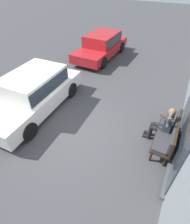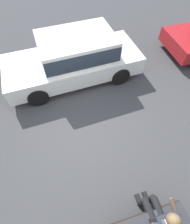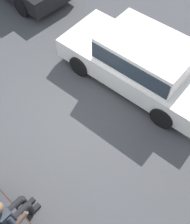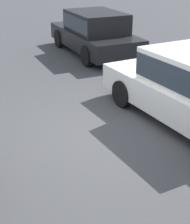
{
  "view_description": "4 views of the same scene",
  "coord_description": "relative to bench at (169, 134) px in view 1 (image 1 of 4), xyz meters",
  "views": [
    {
      "loc": [
        3.58,
        2.6,
        4.4
      ],
      "look_at": [
        -0.09,
        0.67,
        0.93
      ],
      "focal_mm": 28.0,
      "sensor_mm": 36.0,
      "label": 1
    },
    {
      "loc": [
        0.4,
        2.6,
        4.34
      ],
      "look_at": [
        -0.23,
        0.39,
        1.04
      ],
      "focal_mm": 28.0,
      "sensor_mm": 36.0,
      "label": 2
    },
    {
      "loc": [
        -2.9,
        2.6,
        6.08
      ],
      "look_at": [
        -0.53,
        0.05,
        0.91
      ],
      "focal_mm": 45.0,
      "sensor_mm": 36.0,
      "label": 3
    },
    {
      "loc": [
        -5.21,
        2.6,
        3.18
      ],
      "look_at": [
        -0.72,
        0.46,
        0.91
      ],
      "focal_mm": 55.0,
      "sensor_mm": 36.0,
      "label": 4
    }
  ],
  "objects": [
    {
      "name": "bench",
      "position": [
        0.0,
        0.0,
        0.0
      ],
      "size": [
        1.59,
        0.55,
        1.01
      ],
      "color": "#332319",
      "rests_on": "ground_plane"
    },
    {
      "name": "parked_car_near",
      "position": [
        -5.54,
        -4.94,
        0.17
      ],
      "size": [
        4.38,
        1.86,
        1.36
      ],
      "color": "red",
      "rests_on": "ground_plane"
    },
    {
      "name": "parked_car_mid",
      "position": [
        0.31,
        -4.91,
        0.22
      ],
      "size": [
        4.43,
        2.04,
        1.48
      ],
      "color": "white",
      "rests_on": "ground_plane"
    },
    {
      "name": "ground_plane",
      "position": [
        0.58,
        -2.9,
        -0.58
      ],
      "size": [
        60.0,
        60.0,
        0.0
      ],
      "primitive_type": "plane",
      "color": "#424244"
    },
    {
      "name": "person_on_phone",
      "position": [
        -0.21,
        -0.22,
        0.13
      ],
      "size": [
        0.73,
        0.74,
        1.34
      ],
      "color": "black",
      "rests_on": "ground_plane"
    }
  ]
}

